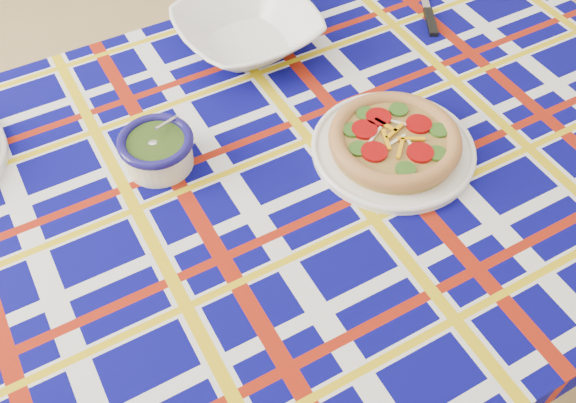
{
  "coord_description": "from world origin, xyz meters",
  "views": [
    {
      "loc": [
        0.28,
        -1.14,
        1.55
      ],
      "look_at": [
        0.35,
        -0.51,
        0.76
      ],
      "focal_mm": 40.0,
      "sensor_mm": 36.0,
      "label": 1
    }
  ],
  "objects_px": {
    "dining_table": "(284,204)",
    "main_focaccia_plate": "(395,140)",
    "pesto_bowl": "(157,148)",
    "serving_bowl": "(247,31)"
  },
  "relations": [
    {
      "from": "dining_table",
      "to": "main_focaccia_plate",
      "type": "distance_m",
      "value": 0.22
    },
    {
      "from": "main_focaccia_plate",
      "to": "pesto_bowl",
      "type": "bearing_deg",
      "value": 177.55
    },
    {
      "from": "main_focaccia_plate",
      "to": "pesto_bowl",
      "type": "distance_m",
      "value": 0.4
    },
    {
      "from": "main_focaccia_plate",
      "to": "pesto_bowl",
      "type": "height_order",
      "value": "pesto_bowl"
    },
    {
      "from": "main_focaccia_plate",
      "to": "pesto_bowl",
      "type": "relative_size",
      "value": 2.31
    },
    {
      "from": "dining_table",
      "to": "serving_bowl",
      "type": "bearing_deg",
      "value": 72.51
    },
    {
      "from": "main_focaccia_plate",
      "to": "pesto_bowl",
      "type": "xyz_separation_m",
      "value": [
        -0.4,
        0.02,
        0.01
      ]
    },
    {
      "from": "dining_table",
      "to": "main_focaccia_plate",
      "type": "xyz_separation_m",
      "value": [
        0.19,
        0.03,
        0.1
      ]
    },
    {
      "from": "dining_table",
      "to": "main_focaccia_plate",
      "type": "bearing_deg",
      "value": -13.09
    },
    {
      "from": "dining_table",
      "to": "serving_bowl",
      "type": "relative_size",
      "value": 6.67
    }
  ]
}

